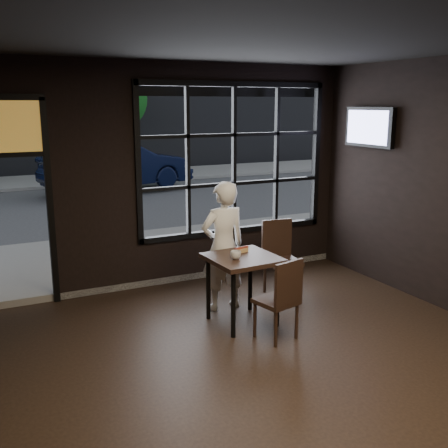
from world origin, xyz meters
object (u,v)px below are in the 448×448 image
navy_car (118,165)px  chair_near (276,298)px  man (223,246)px  cafe_table (242,290)px

navy_car → chair_near: bearing=162.9°
chair_near → navy_car: navy_car is taller
chair_near → man: size_ratio=0.57×
man → navy_car: 9.68m
chair_near → navy_car: 10.74m
chair_near → navy_car: (1.02, 10.68, 0.35)m
chair_near → navy_car: bearing=-109.3°
cafe_table → chair_near: 0.57m
chair_near → man: bearing=-96.2°
man → chair_near: bearing=95.7°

